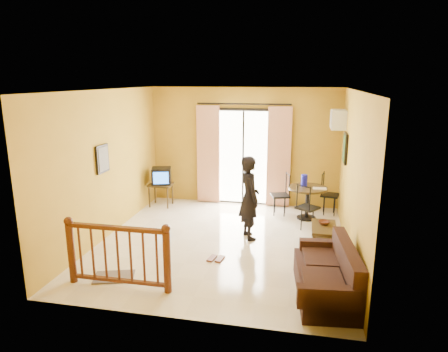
% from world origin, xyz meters
% --- Properties ---
extents(ground, '(5.00, 5.00, 0.00)m').
position_xyz_m(ground, '(0.00, 0.00, 0.00)').
color(ground, beige).
rests_on(ground, ground).
extents(room_shell, '(5.00, 5.00, 5.00)m').
position_xyz_m(room_shell, '(0.00, 0.00, 1.70)').
color(room_shell, white).
rests_on(room_shell, ground).
extents(balcony_door, '(2.25, 0.14, 2.46)m').
position_xyz_m(balcony_door, '(0.00, 2.43, 1.19)').
color(balcony_door, black).
rests_on(balcony_door, ground).
extents(tv_table, '(0.54, 0.45, 0.54)m').
position_xyz_m(tv_table, '(-1.90, 1.88, 0.47)').
color(tv_table, black).
rests_on(tv_table, ground).
extents(television, '(0.53, 0.50, 0.40)m').
position_xyz_m(television, '(-1.87, 1.88, 0.74)').
color(television, black).
rests_on(television, tv_table).
extents(picture_left, '(0.05, 0.42, 0.52)m').
position_xyz_m(picture_left, '(-2.22, -0.20, 1.55)').
color(picture_left, black).
rests_on(picture_left, room_shell).
extents(dining_table, '(0.85, 0.85, 0.71)m').
position_xyz_m(dining_table, '(1.54, 1.67, 0.56)').
color(dining_table, black).
rests_on(dining_table, ground).
extents(water_jug, '(0.14, 0.14, 0.26)m').
position_xyz_m(water_jug, '(1.46, 1.73, 0.84)').
color(water_jug, '#1417C3').
rests_on(water_jug, dining_table).
extents(serving_tray, '(0.28, 0.18, 0.02)m').
position_xyz_m(serving_tray, '(1.78, 1.57, 0.72)').
color(serving_tray, beige).
rests_on(serving_tray, dining_table).
extents(dining_chairs, '(1.57, 1.53, 0.95)m').
position_xyz_m(dining_chairs, '(1.51, 1.63, 0.00)').
color(dining_chairs, black).
rests_on(dining_chairs, ground).
extents(air_conditioner, '(0.31, 0.60, 0.40)m').
position_xyz_m(air_conditioner, '(2.09, 1.95, 2.15)').
color(air_conditioner, white).
rests_on(air_conditioner, room_shell).
extents(botanical_print, '(0.05, 0.50, 0.60)m').
position_xyz_m(botanical_print, '(2.22, 1.30, 1.65)').
color(botanical_print, black).
rests_on(botanical_print, room_shell).
extents(coffee_table, '(0.44, 0.80, 0.36)m').
position_xyz_m(coffee_table, '(1.85, 0.29, 0.24)').
color(coffee_table, black).
rests_on(coffee_table, ground).
extents(bowl, '(0.24, 0.24, 0.06)m').
position_xyz_m(bowl, '(1.85, 0.40, 0.39)').
color(bowl, '#562A1D').
rests_on(bowl, coffee_table).
extents(sofa, '(0.91, 1.69, 0.77)m').
position_xyz_m(sofa, '(1.85, -1.54, 0.29)').
color(sofa, black).
rests_on(sofa, ground).
extents(standing_person, '(0.61, 0.70, 1.60)m').
position_xyz_m(standing_person, '(0.45, 0.34, 0.80)').
color(standing_person, black).
rests_on(standing_person, ground).
extents(stair_balustrade, '(1.63, 0.13, 1.04)m').
position_xyz_m(stair_balustrade, '(-1.15, -1.90, 0.56)').
color(stair_balustrade, '#471E0F').
rests_on(stair_balustrade, ground).
extents(doormat, '(0.69, 0.56, 0.02)m').
position_xyz_m(doormat, '(-1.36, -1.66, 0.01)').
color(doormat, '#5E524B').
rests_on(doormat, ground).
extents(sandals, '(0.28, 0.26, 0.03)m').
position_xyz_m(sandals, '(0.04, -0.73, 0.01)').
color(sandals, '#562A1D').
rests_on(sandals, ground).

